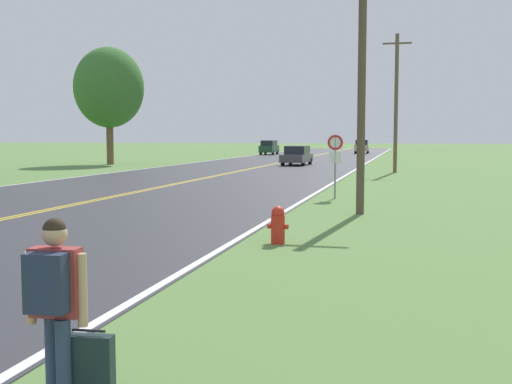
# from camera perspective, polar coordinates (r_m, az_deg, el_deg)

# --- Properties ---
(hitchhiker_person) EXTENTS (0.56, 0.41, 1.65)m
(hitchhiker_person) POSITION_cam_1_polar(r_m,az_deg,el_deg) (5.79, -17.51, -8.56)
(hitchhiker_person) COLOR navy
(hitchhiker_person) RESTS_ON ground
(suitcase) EXTENTS (0.43, 0.17, 0.69)m
(suitcase) POSITION_cam_1_polar(r_m,az_deg,el_deg) (5.92, -14.57, -15.15)
(suitcase) COLOR #19282D
(suitcase) RESTS_ON ground
(fire_hydrant) EXTENTS (0.46, 0.30, 0.82)m
(fire_hydrant) POSITION_cam_1_polar(r_m,az_deg,el_deg) (13.97, 1.96, -2.91)
(fire_hydrant) COLOR red
(fire_hydrant) RESTS_ON ground
(traffic_sign) EXTENTS (0.60, 0.10, 2.40)m
(traffic_sign) POSITION_cam_1_polar(r_m,az_deg,el_deg) (24.03, 7.06, 3.69)
(traffic_sign) COLOR gray
(traffic_sign) RESTS_ON ground
(utility_pole_midground) EXTENTS (1.80, 0.24, 7.17)m
(utility_pole_midground) POSITION_cam_1_polar(r_m,az_deg,el_deg) (19.44, 9.37, 9.05)
(utility_pole_midground) COLOR brown
(utility_pole_midground) RESTS_ON ground
(utility_pole_far) EXTENTS (1.80, 0.24, 8.76)m
(utility_pole_far) POSITION_cam_1_polar(r_m,az_deg,el_deg) (42.04, 12.35, 7.89)
(utility_pole_far) COLOR brown
(utility_pole_far) RESTS_ON ground
(tree_mid_treeline) EXTENTS (5.66, 5.66, 9.52)m
(tree_mid_treeline) POSITION_cam_1_polar(r_m,az_deg,el_deg) (54.07, -12.94, 9.02)
(tree_mid_treeline) COLOR brown
(tree_mid_treeline) RESTS_ON ground
(car_dark_grey_sedan_approaching) EXTENTS (2.02, 4.33, 1.54)m
(car_dark_grey_sedan_approaching) POSITION_cam_1_polar(r_m,az_deg,el_deg) (51.25, 3.65, 3.26)
(car_dark_grey_sedan_approaching) COLOR black
(car_dark_grey_sedan_approaching) RESTS_ON ground
(car_dark_green_suv_mid_near) EXTENTS (1.78, 3.94, 1.78)m
(car_dark_green_suv_mid_near) POSITION_cam_1_polar(r_m,az_deg,el_deg) (79.79, 1.17, 4.00)
(car_dark_green_suv_mid_near) COLOR black
(car_dark_green_suv_mid_near) RESTS_ON ground
(car_champagne_suv_mid_far) EXTENTS (1.89, 4.01, 1.80)m
(car_champagne_suv_mid_far) POSITION_cam_1_polar(r_m,az_deg,el_deg) (86.19, 9.39, 4.03)
(car_champagne_suv_mid_far) COLOR black
(car_champagne_suv_mid_far) RESTS_ON ground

